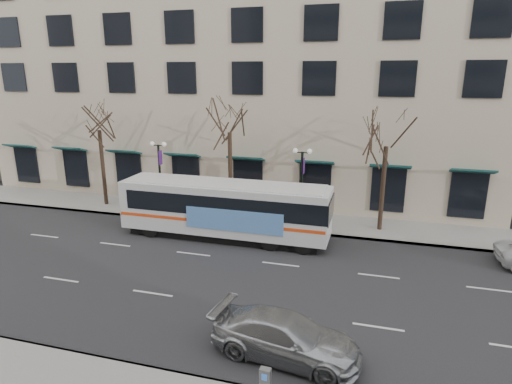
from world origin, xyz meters
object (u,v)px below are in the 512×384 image
(tree_far_right, at_px, (387,131))
(silver_car, at_px, (286,337))
(lamp_post_right, at_px, (302,184))
(tree_far_left, at_px, (98,117))
(city_bus, at_px, (226,208))
(tree_far_mid, at_px, (229,118))
(pay_station, at_px, (265,381))
(lamp_post_left, at_px, (160,174))

(tree_far_right, height_order, silver_car, tree_far_right)
(lamp_post_right, distance_m, silver_car, 13.54)
(tree_far_left, height_order, lamp_post_right, tree_far_left)
(city_bus, bearing_deg, tree_far_mid, 104.82)
(lamp_post_right, bearing_deg, silver_car, -82.27)
(pay_station, bearing_deg, tree_far_left, 137.42)
(tree_far_right, bearing_deg, silver_car, -103.00)
(lamp_post_left, bearing_deg, lamp_post_right, 0.00)
(lamp_post_right, bearing_deg, tree_far_right, 6.85)
(lamp_post_left, relative_size, silver_car, 0.97)
(city_bus, bearing_deg, lamp_post_right, 36.84)
(city_bus, height_order, pay_station, city_bus)
(silver_car, bearing_deg, lamp_post_right, 15.25)
(tree_far_mid, bearing_deg, city_bus, -75.37)
(tree_far_mid, height_order, tree_far_right, tree_far_mid)
(tree_far_left, distance_m, silver_car, 22.56)
(lamp_post_left, height_order, silver_car, lamp_post_left)
(silver_car, height_order, pay_station, pay_station)
(tree_far_mid, relative_size, city_bus, 0.67)
(tree_far_left, distance_m, pay_station, 24.34)
(tree_far_left, distance_m, lamp_post_left, 6.29)
(lamp_post_left, relative_size, pay_station, 3.49)
(tree_far_mid, bearing_deg, silver_car, -63.82)
(lamp_post_left, bearing_deg, city_bus, -26.98)
(tree_far_mid, distance_m, pay_station, 18.94)
(tree_far_left, relative_size, lamp_post_left, 1.60)
(tree_far_mid, relative_size, silver_car, 1.59)
(city_bus, xyz_separation_m, pay_station, (5.86, -13.12, -0.66))
(tree_far_mid, bearing_deg, tree_far_left, -180.00)
(silver_car, bearing_deg, lamp_post_left, 49.22)
(silver_car, bearing_deg, tree_far_mid, 33.71)
(tree_far_left, relative_size, tree_far_right, 1.03)
(tree_far_mid, relative_size, lamp_post_left, 1.64)
(lamp_post_left, height_order, lamp_post_right, same)
(tree_far_left, bearing_deg, lamp_post_left, -6.83)
(lamp_post_left, relative_size, lamp_post_right, 1.00)
(tree_far_mid, height_order, city_bus, tree_far_mid)
(tree_far_mid, height_order, lamp_post_left, tree_far_mid)
(pay_station, bearing_deg, city_bus, 116.37)
(lamp_post_left, bearing_deg, tree_far_mid, 6.85)
(lamp_post_left, distance_m, city_bus, 6.75)
(silver_car, bearing_deg, tree_far_left, 58.05)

